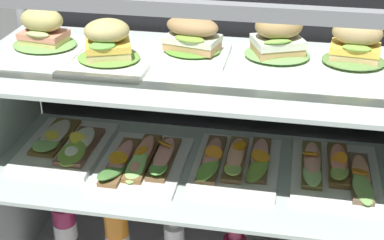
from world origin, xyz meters
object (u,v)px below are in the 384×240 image
plated_roll_sandwich_right_of_center (278,45)px  open_sandwich_tray_left_of_center (142,161)px  plated_roll_sandwich_far_right (355,52)px  open_sandwich_tray_mid_left (336,171)px  juice_bottle_front_fourth (66,229)px  plated_roll_sandwich_mid_left (108,49)px  open_sandwich_tray_mid_right (66,144)px  juice_bottle_back_right (117,237)px  open_sandwich_tray_right_of_center (236,163)px  plated_roll_sandwich_left_of_center (44,38)px  plated_roll_sandwich_near_right_corner (192,42)px

plated_roll_sandwich_right_of_center → open_sandwich_tray_left_of_center: plated_roll_sandwich_right_of_center is taller
open_sandwich_tray_left_of_center → plated_roll_sandwich_right_of_center: bearing=12.6°
plated_roll_sandwich_far_right → open_sandwich_tray_mid_left: 0.32m
plated_roll_sandwich_far_right → juice_bottle_front_fourth: size_ratio=0.74×
plated_roll_sandwich_mid_left → open_sandwich_tray_mid_right: 0.36m
juice_bottle_back_right → plated_roll_sandwich_right_of_center: bearing=5.5°
plated_roll_sandwich_far_right → plated_roll_sandwich_mid_left: bearing=-172.0°
open_sandwich_tray_left_of_center → open_sandwich_tray_right_of_center: 0.25m
plated_roll_sandwich_far_right → juice_bottle_back_right: (-0.61, -0.04, -0.62)m
plated_roll_sandwich_far_right → plated_roll_sandwich_right_of_center: bearing=178.4°
plated_roll_sandwich_mid_left → plated_roll_sandwich_left_of_center: bearing=165.7°
open_sandwich_tray_mid_right → plated_roll_sandwich_near_right_corner: bearing=4.3°
open_sandwich_tray_left_of_center → juice_bottle_front_fourth: 0.39m
plated_roll_sandwich_mid_left → plated_roll_sandwich_near_right_corner: bearing=23.8°
juice_bottle_front_fourth → open_sandwich_tray_mid_right: bearing=26.9°
plated_roll_sandwich_near_right_corner → plated_roll_sandwich_far_right: (0.39, -0.00, 0.00)m
plated_roll_sandwich_far_right → open_sandwich_tray_mid_left: (-0.01, -0.02, -0.32)m
open_sandwich_tray_left_of_center → juice_bottle_back_right: bearing=161.7°
plated_roll_sandwich_left_of_center → open_sandwich_tray_right_of_center: plated_roll_sandwich_left_of_center is taller
open_sandwich_tray_mid_right → juice_bottle_front_fourth: (-0.03, -0.01, -0.29)m
plated_roll_sandwich_left_of_center → open_sandwich_tray_left_of_center: size_ratio=0.65×
plated_roll_sandwich_left_of_center → juice_bottle_front_fourth: (-0.01, -0.00, -0.61)m
open_sandwich_tray_mid_right → open_sandwich_tray_left_of_center: size_ratio=0.99×
open_sandwich_tray_right_of_center → juice_bottle_front_fourth: size_ratio=1.20×
plated_roll_sandwich_mid_left → open_sandwich_tray_right_of_center: 0.45m
plated_roll_sandwich_mid_left → plated_roll_sandwich_near_right_corner: 0.21m
plated_roll_sandwich_mid_left → juice_bottle_front_fourth: 0.64m
open_sandwich_tray_mid_right → open_sandwich_tray_right_of_center: (0.48, -0.01, -0.00)m
open_sandwich_tray_mid_left → plated_roll_sandwich_mid_left: bearing=-174.2°
plated_roll_sandwich_right_of_center → juice_bottle_front_fourth: (-0.59, -0.04, -0.61)m
open_sandwich_tray_mid_right → juice_bottle_back_right: size_ratio=1.21×
plated_roll_sandwich_right_of_center → juice_bottle_front_fourth: plated_roll_sandwich_right_of_center is taller
plated_roll_sandwich_left_of_center → plated_roll_sandwich_mid_left: 0.19m
plated_roll_sandwich_left_of_center → juice_bottle_back_right: bearing=-0.5°
plated_roll_sandwich_left_of_center → plated_roll_sandwich_far_right: size_ratio=1.07×
open_sandwich_tray_mid_right → plated_roll_sandwich_far_right: bearing=1.9°
plated_roll_sandwich_mid_left → juice_bottle_back_right: bearing=124.2°
plated_roll_sandwich_near_right_corner → juice_bottle_back_right: 0.65m
plated_roll_sandwich_mid_left → plated_roll_sandwich_right_of_center: bearing=12.3°
plated_roll_sandwich_far_right → juice_bottle_back_right: 0.87m
plated_roll_sandwich_right_of_center → open_sandwich_tray_mid_left: 0.37m
open_sandwich_tray_right_of_center → open_sandwich_tray_mid_left: (0.26, 0.01, 0.00)m
plated_roll_sandwich_left_of_center → plated_roll_sandwich_near_right_corner: 0.38m
plated_roll_sandwich_right_of_center → plated_roll_sandwich_left_of_center: bearing=-176.1°
plated_roll_sandwich_right_of_center → open_sandwich_tray_mid_right: size_ratio=0.67×
plated_roll_sandwich_right_of_center → juice_bottle_back_right: size_ratio=0.81×
plated_roll_sandwich_mid_left → juice_bottle_front_fourth: plated_roll_sandwich_mid_left is taller
plated_roll_sandwich_near_right_corner → open_sandwich_tray_mid_left: (0.38, -0.03, -0.32)m
plated_roll_sandwich_mid_left → open_sandwich_tray_mid_left: 0.66m
plated_roll_sandwich_left_of_center → plated_roll_sandwich_right_of_center: size_ratio=0.99×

